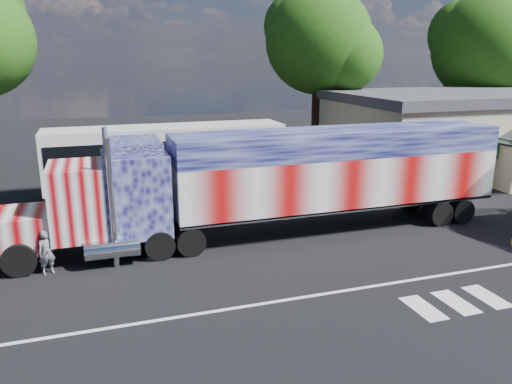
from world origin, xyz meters
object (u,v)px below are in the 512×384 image
object	(u,v)px
coach_bus	(168,159)
tree_ne_a	(321,41)
semi_truck	(279,179)
woman	(47,252)
tree_far_ne	(490,47)

from	to	relation	value
coach_bus	tree_ne_a	xyz separation A→B (m)	(11.98, 6.19, 6.51)
semi_truck	coach_bus	xyz separation A→B (m)	(-3.44, 8.21, -0.49)
woman	tree_far_ne	size ratio (longest dim) A/B	0.13
semi_truck	tree_ne_a	bearing A→B (deg)	59.34
coach_bus	woman	size ratio (longest dim) A/B	8.12
semi_truck	tree_ne_a	xyz separation A→B (m)	(8.53, 14.40, 6.02)
tree_ne_a	tree_far_ne	xyz separation A→B (m)	(14.72, -0.11, -0.31)
woman	tree_ne_a	distance (m)	24.83
semi_truck	woman	distance (m)	9.37
coach_bus	woman	distance (m)	11.12
coach_bus	semi_truck	bearing A→B (deg)	-67.24
tree_far_ne	coach_bus	bearing A→B (deg)	-167.17
semi_truck	tree_ne_a	distance (m)	17.79
woman	tree_ne_a	xyz separation A→B (m)	(17.67, 15.67, 7.66)
coach_bus	tree_ne_a	world-z (taller)	tree_ne_a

